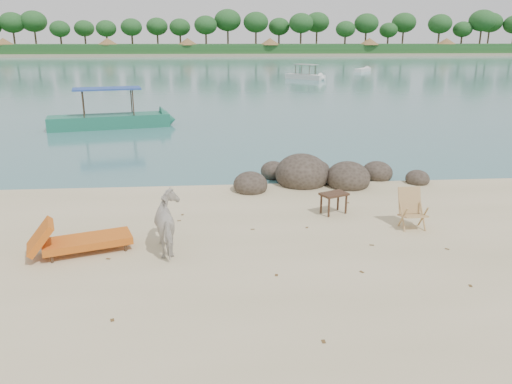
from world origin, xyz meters
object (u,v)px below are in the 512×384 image
boat_near (107,95)px  side_table (334,204)px  boulders (318,176)px  deck_chair (413,211)px  cow (171,224)px  lounge_chair (87,238)px

boat_near → side_table: bearing=-72.2°
boulders → deck_chair: deck_chair is taller
cow → deck_chair: cow is taller
boulders → cow: cow is taller
boat_near → lounge_chair: bearing=-93.4°
side_table → lounge_chair: bearing=174.1°
lounge_chair → cow: bearing=-20.9°
lounge_chair → boat_near: (-2.73, 16.53, 1.33)m
boulders → boat_near: size_ratio=0.91×
boat_near → boulders: bearing=-65.7°
boulders → cow: size_ratio=4.30×
cow → lounge_chair: cow is taller
boulders → boat_near: 14.63m
deck_chair → boat_near: size_ratio=0.14×
boulders → deck_chair: bearing=-70.4°
deck_chair → boat_near: (-10.27, 15.78, 1.20)m
lounge_chair → deck_chair: bearing=-13.1°
side_table → boat_near: bearing=96.2°
cow → side_table: bearing=-167.0°
boulders → lounge_chair: 7.80m
lounge_chair → boat_near: boat_near is taller
cow → lounge_chair: bearing=-15.8°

